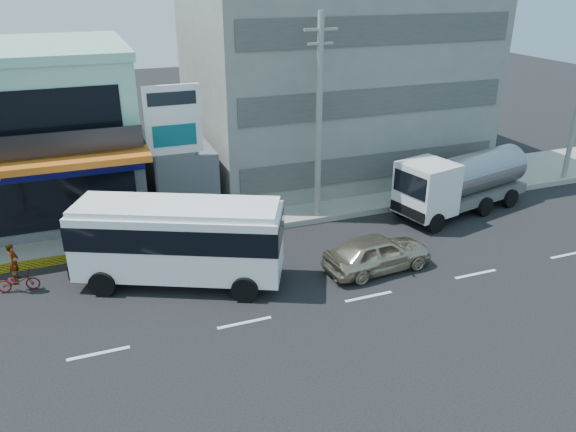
{
  "coord_description": "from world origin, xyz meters",
  "views": [
    {
      "loc": [
        -4.49,
        -16.32,
        11.51
      ],
      "look_at": [
        3.05,
        3.69,
        2.2
      ],
      "focal_mm": 35.0,
      "sensor_mm": 36.0,
      "label": 1
    }
  ],
  "objects_px": {
    "minibus": "(178,237)",
    "motorcycle_rider": "(17,276)",
    "satellite_dish": "(180,145)",
    "shop_building": "(7,137)",
    "sedan": "(378,253)",
    "billboard": "(174,128)",
    "utility_pole_near": "(319,120)",
    "concrete_building": "(330,55)",
    "tanker_truck": "(459,182)"
  },
  "relations": [
    {
      "from": "shop_building",
      "to": "concrete_building",
      "type": "height_order",
      "value": "concrete_building"
    },
    {
      "from": "concrete_building",
      "to": "satellite_dish",
      "type": "xyz_separation_m",
      "value": [
        -10.0,
        -4.0,
        -3.42
      ]
    },
    {
      "from": "utility_pole_near",
      "to": "motorcycle_rider",
      "type": "height_order",
      "value": "utility_pole_near"
    },
    {
      "from": "shop_building",
      "to": "billboard",
      "type": "distance_m",
      "value": 8.92
    },
    {
      "from": "minibus",
      "to": "tanker_truck",
      "type": "height_order",
      "value": "minibus"
    },
    {
      "from": "shop_building",
      "to": "minibus",
      "type": "relative_size",
      "value": 1.47
    },
    {
      "from": "shop_building",
      "to": "satellite_dish",
      "type": "height_order",
      "value": "shop_building"
    },
    {
      "from": "billboard",
      "to": "shop_building",
      "type": "bearing_deg",
      "value": 147.68
    },
    {
      "from": "shop_building",
      "to": "satellite_dish",
      "type": "xyz_separation_m",
      "value": [
        8.0,
        -2.95,
        -0.42
      ]
    },
    {
      "from": "tanker_truck",
      "to": "motorcycle_rider",
      "type": "relative_size",
      "value": 4.01
    },
    {
      "from": "billboard",
      "to": "tanker_truck",
      "type": "distance_m",
      "value": 14.52
    },
    {
      "from": "shop_building",
      "to": "minibus",
      "type": "height_order",
      "value": "shop_building"
    },
    {
      "from": "concrete_building",
      "to": "billboard",
      "type": "bearing_deg",
      "value": -151.08
    },
    {
      "from": "shop_building",
      "to": "sedan",
      "type": "distance_m",
      "value": 19.05
    },
    {
      "from": "shop_building",
      "to": "tanker_truck",
      "type": "bearing_deg",
      "value": -20.9
    },
    {
      "from": "shop_building",
      "to": "sedan",
      "type": "bearing_deg",
      "value": -40.25
    },
    {
      "from": "concrete_building",
      "to": "sedan",
      "type": "relative_size",
      "value": 3.45
    },
    {
      "from": "billboard",
      "to": "utility_pole_near",
      "type": "xyz_separation_m",
      "value": [
        6.5,
        -1.8,
        0.22
      ]
    },
    {
      "from": "shop_building",
      "to": "minibus",
      "type": "distance_m",
      "value": 12.28
    },
    {
      "from": "concrete_building",
      "to": "motorcycle_rider",
      "type": "xyz_separation_m",
      "value": [
        -17.65,
        -9.75,
        -6.33
      ]
    },
    {
      "from": "billboard",
      "to": "minibus",
      "type": "distance_m",
      "value": 6.31
    },
    {
      "from": "shop_building",
      "to": "billboard",
      "type": "bearing_deg",
      "value": -32.32
    },
    {
      "from": "minibus",
      "to": "sedan",
      "type": "bearing_deg",
      "value": -13.42
    },
    {
      "from": "utility_pole_near",
      "to": "minibus",
      "type": "bearing_deg",
      "value": -153.78
    },
    {
      "from": "concrete_building",
      "to": "satellite_dish",
      "type": "distance_m",
      "value": 11.3
    },
    {
      "from": "utility_pole_near",
      "to": "tanker_truck",
      "type": "relative_size",
      "value": 1.22
    },
    {
      "from": "satellite_dish",
      "to": "utility_pole_near",
      "type": "bearing_deg",
      "value": -30.96
    },
    {
      "from": "utility_pole_near",
      "to": "tanker_truck",
      "type": "bearing_deg",
      "value": -12.19
    },
    {
      "from": "shop_building",
      "to": "tanker_truck",
      "type": "xyz_separation_m",
      "value": [
        21.24,
        -8.11,
        -2.33
      ]
    },
    {
      "from": "utility_pole_near",
      "to": "sedan",
      "type": "height_order",
      "value": "utility_pole_near"
    },
    {
      "from": "minibus",
      "to": "motorcycle_rider",
      "type": "bearing_deg",
      "value": 165.72
    },
    {
      "from": "satellite_dish",
      "to": "shop_building",
      "type": "bearing_deg",
      "value": 159.79
    },
    {
      "from": "sedan",
      "to": "billboard",
      "type": "bearing_deg",
      "value": 37.97
    },
    {
      "from": "satellite_dish",
      "to": "motorcycle_rider",
      "type": "height_order",
      "value": "satellite_dish"
    },
    {
      "from": "billboard",
      "to": "utility_pole_near",
      "type": "distance_m",
      "value": 6.75
    },
    {
      "from": "sedan",
      "to": "tanker_truck",
      "type": "distance_m",
      "value": 8.04
    },
    {
      "from": "satellite_dish",
      "to": "billboard",
      "type": "bearing_deg",
      "value": -105.52
    },
    {
      "from": "satellite_dish",
      "to": "minibus",
      "type": "height_order",
      "value": "satellite_dish"
    },
    {
      "from": "utility_pole_near",
      "to": "sedan",
      "type": "relative_size",
      "value": 2.15
    },
    {
      "from": "satellite_dish",
      "to": "utility_pole_near",
      "type": "height_order",
      "value": "utility_pole_near"
    },
    {
      "from": "shop_building",
      "to": "motorcycle_rider",
      "type": "distance_m",
      "value": 9.32
    },
    {
      "from": "minibus",
      "to": "shop_building",
      "type": "bearing_deg",
      "value": 122.24
    },
    {
      "from": "sedan",
      "to": "concrete_building",
      "type": "bearing_deg",
      "value": -20.34
    },
    {
      "from": "sedan",
      "to": "motorcycle_rider",
      "type": "bearing_deg",
      "value": 71.41
    },
    {
      "from": "shop_building",
      "to": "sedan",
      "type": "xyz_separation_m",
      "value": [
        14.33,
        -12.13,
        -3.21
      ]
    },
    {
      "from": "motorcycle_rider",
      "to": "sedan",
      "type": "bearing_deg",
      "value": -13.8
    },
    {
      "from": "utility_pole_near",
      "to": "shop_building",
      "type": "bearing_deg",
      "value": 154.94
    },
    {
      "from": "minibus",
      "to": "motorcycle_rider",
      "type": "height_order",
      "value": "minibus"
    },
    {
      "from": "utility_pole_near",
      "to": "minibus",
      "type": "height_order",
      "value": "utility_pole_near"
    },
    {
      "from": "shop_building",
      "to": "concrete_building",
      "type": "xyz_separation_m",
      "value": [
        18.0,
        1.05,
        3.0
      ]
    }
  ]
}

